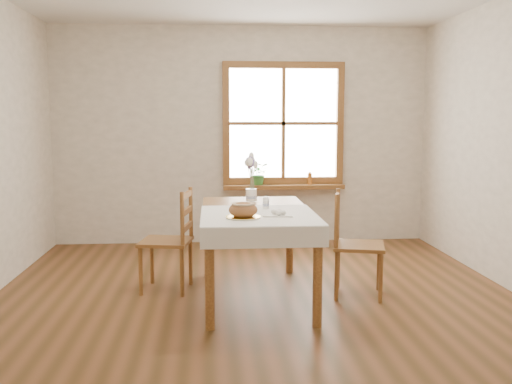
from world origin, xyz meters
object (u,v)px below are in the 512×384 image
chair_left (166,240)px  chair_right (359,244)px  flower_vase (251,196)px  bread_plate (243,217)px  dining_table (256,220)px

chair_left → chair_right: 1.68m
chair_right → flower_vase: chair_right is taller
chair_left → chair_right: chair_left is taller
chair_left → bread_plate: size_ratio=3.51×
dining_table → flower_vase: bearing=90.9°
dining_table → chair_left: size_ratio=1.78×
bread_plate → flower_vase: bearing=82.2°
chair_left → bread_plate: (0.64, -0.71, 0.32)m
chair_left → flower_vase: chair_left is taller
chair_right → chair_left: bearing=94.1°
dining_table → chair_left: chair_left is taller
chair_left → flower_vase: (0.77, 0.21, 0.36)m
chair_right → bread_plate: (-1.01, -0.42, 0.32)m
flower_vase → bread_plate: bearing=-97.8°
chair_left → chair_right: (1.65, -0.29, -0.00)m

